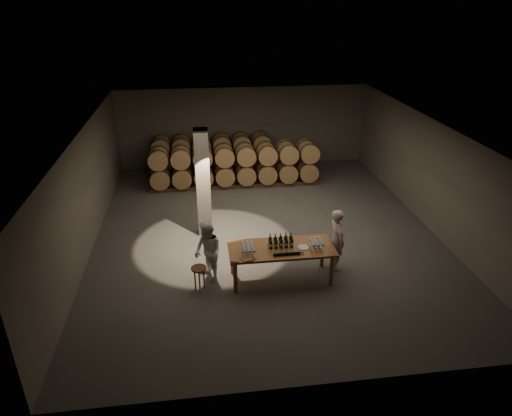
{
  "coord_description": "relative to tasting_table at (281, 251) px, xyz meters",
  "views": [
    {
      "loc": [
        -1.89,
        -12.0,
        6.58
      ],
      "look_at": [
        -0.37,
        -0.59,
        1.1
      ],
      "focal_mm": 32.0,
      "sensor_mm": 36.0,
      "label": 1
    }
  ],
  "objects": [
    {
      "name": "barrel_stack_back",
      "position": [
        -1.35,
        7.7,
        0.03
      ],
      "size": [
        4.7,
        0.95,
        1.57
      ],
      "color": "#55341D",
      "rests_on": "ground"
    },
    {
      "name": "pen",
      "position": [
        -0.75,
        -0.45,
        0.11
      ],
      "size": [
        0.15,
        0.04,
        0.01
      ],
      "primitive_type": "cylinder",
      "rotation": [
        0.0,
        1.57,
        -0.21
      ],
      "color": "black",
      "rests_on": "tasting_table"
    },
    {
      "name": "glass_cluster_left",
      "position": [
        -0.83,
        -0.09,
        0.24
      ],
      "size": [
        0.31,
        0.53,
        0.19
      ],
      "color": "silver",
      "rests_on": "tasting_table"
    },
    {
      "name": "person_man",
      "position": [
        1.5,
        0.31,
        0.04
      ],
      "size": [
        0.49,
        0.66,
        1.68
      ],
      "primitive_type": "imported",
      "rotation": [
        0.0,
        0.0,
        1.72
      ],
      "color": "beige",
      "rests_on": "ground"
    },
    {
      "name": "room",
      "position": [
        -1.8,
        2.7,
        0.8
      ],
      "size": [
        12.0,
        12.0,
        12.0
      ],
      "color": "#55524F",
      "rests_on": "ground"
    },
    {
      "name": "notebook_corner",
      "position": [
        -1.18,
        -0.4,
        0.12
      ],
      "size": [
        0.25,
        0.29,
        0.02
      ],
      "primitive_type": "cube",
      "rotation": [
        0.0,
        0.0,
        -0.23
      ],
      "color": "#9B5B38",
      "rests_on": "tasting_table"
    },
    {
      "name": "glass_cluster_right",
      "position": [
        0.86,
        -0.07,
        0.24
      ],
      "size": [
        0.31,
        0.42,
        0.19
      ],
      "color": "silver",
      "rests_on": "tasting_table"
    },
    {
      "name": "plate",
      "position": [
        0.53,
        -0.07,
        0.11
      ],
      "size": [
        0.28,
        0.28,
        0.02
      ],
      "primitive_type": "cylinder",
      "color": "silver",
      "rests_on": "tasting_table"
    },
    {
      "name": "notebook_near",
      "position": [
        -0.9,
        -0.45,
        0.12
      ],
      "size": [
        0.28,
        0.25,
        0.03
      ],
      "primitive_type": "cube",
      "rotation": [
        0.0,
        0.0,
        0.28
      ],
      "color": "#9B5B38",
      "rests_on": "tasting_table"
    },
    {
      "name": "stool",
      "position": [
        -2.03,
        -0.2,
        -0.29
      ],
      "size": [
        0.37,
        0.37,
        0.62
      ],
      "rotation": [
        0.0,
        0.0,
        -0.01
      ],
      "color": "#55341D",
      "rests_on": "ground"
    },
    {
      "name": "lying_bottles",
      "position": [
        0.07,
        -0.36,
        0.14
      ],
      "size": [
        0.74,
        0.07,
        0.07
      ],
      "color": "black",
      "rests_on": "tasting_table"
    },
    {
      "name": "bottle_cluster",
      "position": [
        -0.0,
        0.06,
        0.22
      ],
      "size": [
        0.6,
        0.23,
        0.32
      ],
      "color": "black",
      "rests_on": "tasting_table"
    },
    {
      "name": "tasting_table",
      "position": [
        0.0,
        0.0,
        0.0
      ],
      "size": [
        2.6,
        1.1,
        0.9
      ],
      "color": "brown",
      "rests_on": "ground"
    },
    {
      "name": "barrel_stack_front",
      "position": [
        -0.57,
        6.3,
        0.03
      ],
      "size": [
        6.26,
        0.95,
        1.57
      ],
      "color": "#55341D",
      "rests_on": "ground"
    },
    {
      "name": "person_woman",
      "position": [
        -1.79,
        0.2,
        -0.0
      ],
      "size": [
        0.89,
        0.96,
        1.59
      ],
      "primitive_type": "imported",
      "rotation": [
        0.0,
        0.0,
        -1.09
      ],
      "color": "silver",
      "rests_on": "ground"
    }
  ]
}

